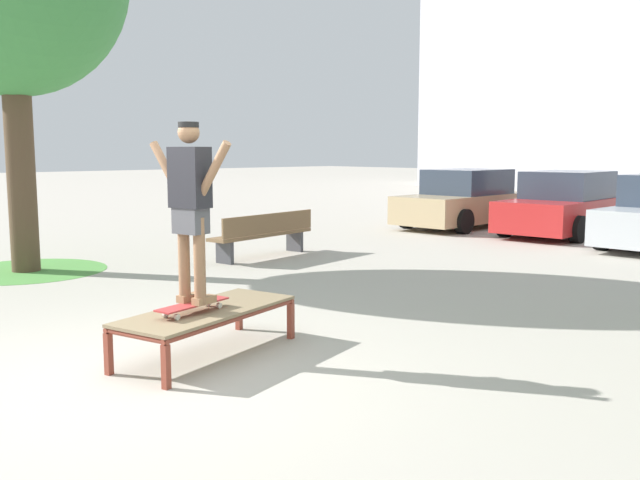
% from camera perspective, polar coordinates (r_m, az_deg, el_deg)
% --- Properties ---
extents(ground_plane, '(120.00, 120.00, 0.00)m').
position_cam_1_polar(ground_plane, '(6.26, -15.26, -11.29)').
color(ground_plane, '#B2AA9E').
extents(skate_box, '(1.22, 2.03, 0.46)m').
position_cam_1_polar(skate_box, '(6.78, -9.35, -6.04)').
color(skate_box, brown).
rests_on(skate_box, ground).
extents(skateboard, '(0.37, 0.82, 0.09)m').
position_cam_1_polar(skateboard, '(6.61, -10.51, -5.32)').
color(skateboard, '#B23333').
rests_on(skateboard, skate_box).
extents(skater, '(0.99, 0.35, 1.69)m').
position_cam_1_polar(skater, '(6.47, -10.70, 3.31)').
color(skater, '#8E6647').
rests_on(skater, skateboard).
extents(grass_patch_near_left, '(2.57, 2.57, 0.01)m').
position_cam_1_polar(grass_patch_near_left, '(12.41, -23.18, -2.35)').
color(grass_patch_near_left, '#519342').
rests_on(grass_patch_near_left, ground).
extents(car_tan, '(2.05, 4.27, 1.50)m').
position_cam_1_polar(car_tan, '(18.37, 11.93, 3.23)').
color(car_tan, tan).
rests_on(car_tan, ground).
extents(car_red, '(2.18, 4.33, 1.50)m').
position_cam_1_polar(car_red, '(17.33, 19.68, 2.71)').
color(car_red, red).
rests_on(car_red, ground).
extents(park_bench, '(0.81, 2.44, 0.83)m').
position_cam_1_polar(park_bench, '(12.83, -4.68, 0.53)').
color(park_bench, brown).
rests_on(park_bench, ground).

